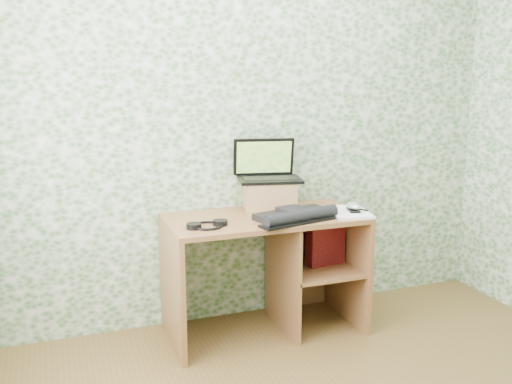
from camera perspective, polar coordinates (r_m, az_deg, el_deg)
name	(u,v)px	position (r m, az deg, el deg)	size (l,w,h in m)	color
wall_back	(248,122)	(3.68, -0.84, 7.03)	(3.50, 3.50, 0.00)	silver
desk	(274,255)	(3.62, 1.85, -6.33)	(1.20, 0.60, 0.75)	brown
riser	(270,195)	(3.63, 1.36, -0.34)	(0.31, 0.26, 0.19)	olive
laptop	(267,170)	(3.64, 1.13, 2.17)	(0.44, 0.35, 0.26)	black
keyboard	(296,215)	(3.41, 4.07, -2.33)	(0.56, 0.39, 0.08)	black
headphones	(207,225)	(3.25, -4.90, -3.31)	(0.25, 0.20, 0.03)	black
notepad	(349,212)	(3.60, 9.27, -1.99)	(0.23, 0.33, 0.02)	white
mouse	(353,208)	(3.59, 9.73, -1.58)	(0.08, 0.12, 0.04)	silver
pen	(357,208)	(3.65, 10.09, -1.63)	(0.01, 0.01, 0.16)	black
red_box	(326,241)	(3.71, 6.97, -4.93)	(0.26, 0.08, 0.31)	#9E0E13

